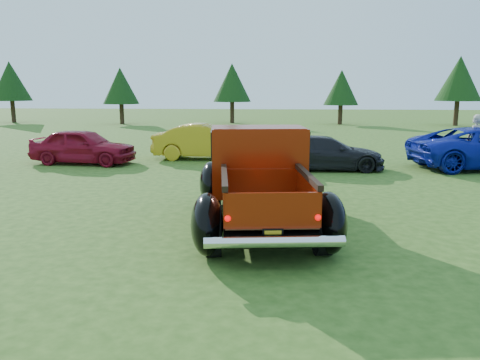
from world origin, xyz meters
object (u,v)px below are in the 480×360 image
(pickup_truck, at_px, (258,177))
(show_car_yellow, at_px, (207,142))
(spectator, at_px, (474,141))
(tree_far_west, at_px, (10,81))
(tree_mid_left, at_px, (232,83))
(tree_mid_right, at_px, (341,88))
(show_car_grey, at_px, (325,153))
(show_car_red, at_px, (83,146))
(tree_east, at_px, (459,79))
(tree_west, at_px, (121,86))

(pickup_truck, relative_size, show_car_yellow, 1.32)
(pickup_truck, height_order, spectator, pickup_truck)
(tree_far_west, distance_m, tree_mid_left, 19.03)
(tree_mid_left, bearing_deg, tree_mid_right, -6.34)
(tree_mid_right, xyz_separation_m, show_car_grey, (-3.33, -22.38, -2.37))
(tree_mid_left, height_order, pickup_truck, tree_mid_left)
(pickup_truck, height_order, show_car_red, pickup_truck)
(tree_mid_left, distance_m, spectator, 25.07)
(show_car_red, distance_m, show_car_yellow, 4.85)
(spectator, bearing_deg, tree_east, -151.73)
(show_car_red, bearing_deg, pickup_truck, -130.66)
(show_car_grey, relative_size, spectator, 2.14)
(show_car_yellow, distance_m, show_car_grey, 5.13)
(tree_east, bearing_deg, tree_mid_right, 176.82)
(show_car_yellow, bearing_deg, show_car_red, 108.41)
(tree_mid_right, xyz_separation_m, show_car_red, (-12.50, -21.78, -2.29))
(tree_west, bearing_deg, tree_east, 1.06)
(show_car_red, bearing_deg, show_car_grey, -88.00)
(tree_mid_left, height_order, tree_east, tree_east)
(tree_far_west, bearing_deg, pickup_truck, -52.30)
(tree_mid_right, distance_m, show_car_red, 25.22)
(pickup_truck, relative_size, show_car_red, 1.44)
(tree_mid_left, height_order, show_car_grey, tree_mid_left)
(pickup_truck, bearing_deg, show_car_yellow, 98.34)
(tree_mid_right, bearing_deg, tree_west, -176.82)
(tree_mid_left, bearing_deg, show_car_yellow, -87.13)
(tree_mid_right, bearing_deg, tree_mid_left, 173.66)
(show_car_red, distance_m, show_car_grey, 9.19)
(tree_west, bearing_deg, show_car_grey, -55.54)
(tree_far_west, distance_m, show_car_red, 26.89)
(show_car_yellow, xyz_separation_m, spectator, (10.14, -1.16, 0.25))
(show_car_grey, bearing_deg, tree_east, -32.55)
(pickup_truck, bearing_deg, show_car_grey, 65.78)
(tree_east, bearing_deg, show_car_grey, -119.39)
(tree_far_west, height_order, pickup_truck, tree_far_west)
(tree_east, bearing_deg, spectator, -108.11)
(tree_east, xyz_separation_m, show_car_grey, (-12.33, -21.88, -3.05))
(tree_mid_right, xyz_separation_m, tree_east, (9.00, -0.50, 0.68))
(tree_far_west, bearing_deg, tree_west, -5.71)
(tree_mid_left, xyz_separation_m, show_car_red, (-3.50, -22.78, -2.70))
(tree_far_west, relative_size, pickup_truck, 0.90)
(tree_far_west, relative_size, tree_mid_right, 1.18)
(spectator, bearing_deg, tree_mid_left, -106.95)
(tree_east, xyz_separation_m, spectator, (-6.80, -20.79, -2.69))
(show_car_yellow, bearing_deg, tree_mid_right, -22.94)
(tree_mid_right, xyz_separation_m, show_car_yellow, (-7.94, -20.14, -2.25))
(tree_west, distance_m, show_car_grey, 26.05)
(tree_mid_left, xyz_separation_m, tree_east, (18.00, -1.50, 0.27))
(pickup_truck, bearing_deg, tree_west, 106.85)
(tree_far_west, xyz_separation_m, show_car_red, (15.50, -21.78, -2.84))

